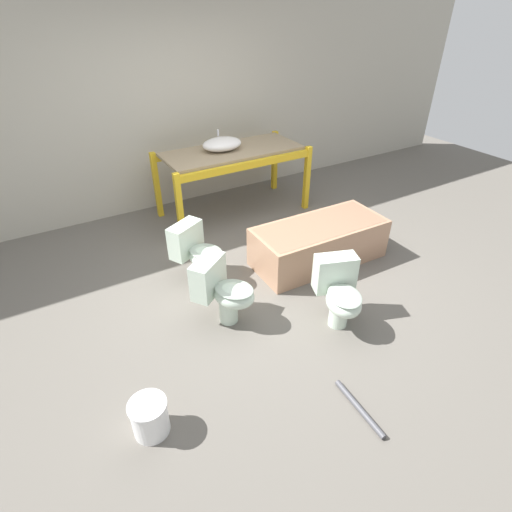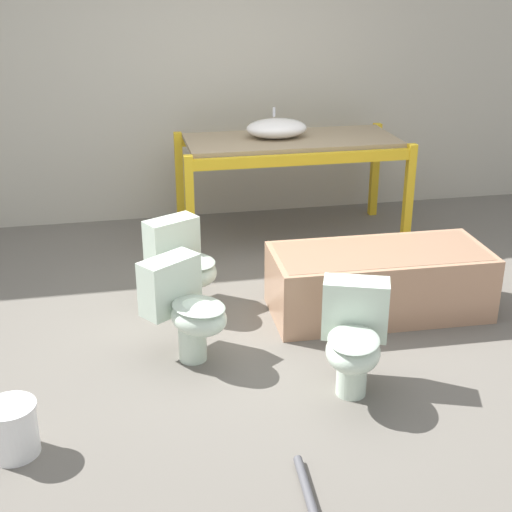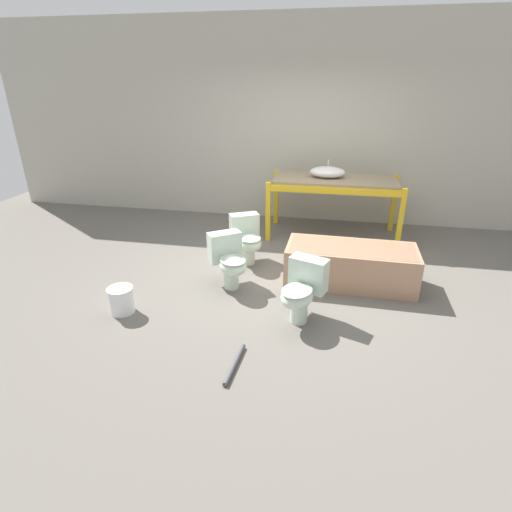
{
  "view_description": "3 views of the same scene",
  "coord_description": "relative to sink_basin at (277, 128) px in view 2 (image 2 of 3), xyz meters",
  "views": [
    {
      "loc": [
        -1.79,
        -3.09,
        2.58
      ],
      "look_at": [
        -0.24,
        -0.48,
        0.61
      ],
      "focal_mm": 28.0,
      "sensor_mm": 36.0,
      "label": 1
    },
    {
      "loc": [
        -0.94,
        -4.4,
        2.32
      ],
      "look_at": [
        -0.15,
        -0.5,
        0.67
      ],
      "focal_mm": 50.0,
      "sensor_mm": 36.0,
      "label": 2
    },
    {
      "loc": [
        0.52,
        -4.55,
        2.27
      ],
      "look_at": [
        -0.25,
        -0.57,
        0.46
      ],
      "focal_mm": 28.0,
      "sensor_mm": 36.0,
      "label": 3
    }
  ],
  "objects": [
    {
      "name": "loose_pipe",
      "position": [
        -0.62,
        -3.41,
        -0.96
      ],
      "size": [
        0.08,
        0.53,
        0.04
      ],
      "color": "#4C4C51",
      "rests_on": "ground_plane"
    },
    {
      "name": "shelving_rack",
      "position": [
        0.12,
        -0.04,
        -0.2
      ],
      "size": [
        1.96,
        0.9,
        0.9
      ],
      "color": "gold",
      "rests_on": "ground_plane"
    },
    {
      "name": "bathtub_main",
      "position": [
        0.37,
        -1.64,
        -0.72
      ],
      "size": [
        1.53,
        0.69,
        0.46
      ],
      "rotation": [
        0.0,
        0.0,
        -0.02
      ],
      "color": "tan",
      "rests_on": "ground_plane"
    },
    {
      "name": "warehouse_wall_rear",
      "position": [
        -0.44,
        0.74,
        0.62
      ],
      "size": [
        10.8,
        0.08,
        3.2
      ],
      "color": "#B2AD9E",
      "rests_on": "ground_plane"
    },
    {
      "name": "bucket_white",
      "position": [
        -1.99,
        -2.78,
        -0.83
      ],
      "size": [
        0.27,
        0.27,
        0.28
      ],
      "color": "white",
      "rests_on": "ground_plane"
    },
    {
      "name": "toilet_far",
      "position": [
        -1.03,
        -2.0,
        -0.63
      ],
      "size": [
        0.59,
        0.64,
        0.63
      ],
      "rotation": [
        0.0,
        0.0,
        0.62
      ],
      "color": "silver",
      "rests_on": "ground_plane"
    },
    {
      "name": "ground_plane",
      "position": [
        -0.44,
        -1.53,
        -0.98
      ],
      "size": [
        12.0,
        12.0,
        0.0
      ],
      "primitive_type": "plane",
      "color": "#666059"
    },
    {
      "name": "sink_basin",
      "position": [
        0.0,
        0.0,
        0.0
      ],
      "size": [
        0.53,
        0.37,
        0.24
      ],
      "color": "white",
      "rests_on": "shelving_rack"
    },
    {
      "name": "toilet_near",
      "position": [
        -0.96,
        -1.29,
        -0.63
      ],
      "size": [
        0.55,
        0.64,
        0.63
      ],
      "rotation": [
        0.0,
        0.0,
        0.48
      ],
      "color": "silver",
      "rests_on": "ground_plane"
    },
    {
      "name": "toilet_extra",
      "position": [
        -0.13,
        -2.56,
        -0.63
      ],
      "size": [
        0.51,
        0.62,
        0.63
      ],
      "rotation": [
        0.0,
        0.0,
        -0.35
      ],
      "color": "silver",
      "rests_on": "ground_plane"
    }
  ]
}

